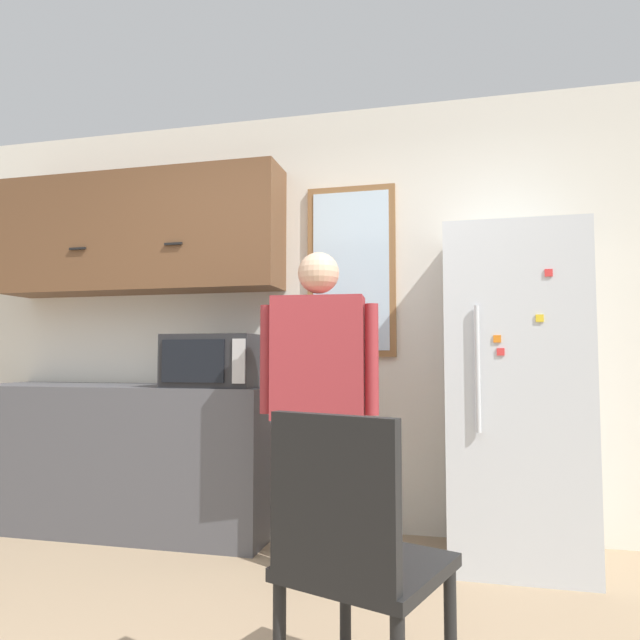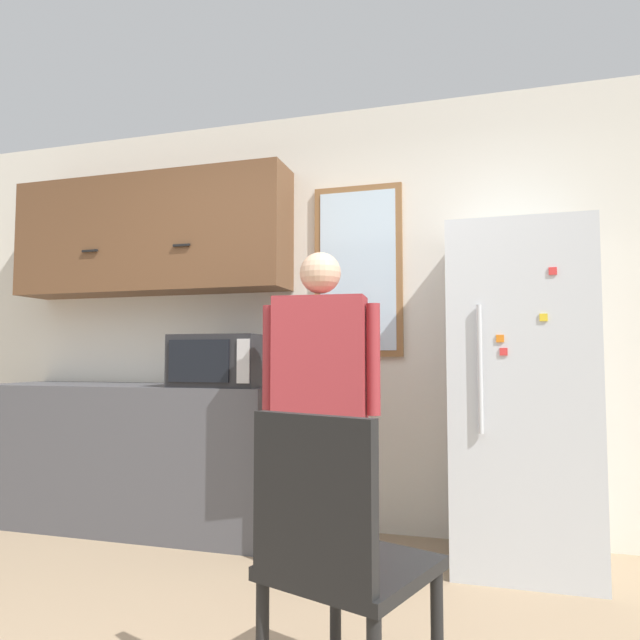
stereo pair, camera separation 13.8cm
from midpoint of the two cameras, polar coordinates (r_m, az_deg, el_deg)
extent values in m
cube|color=silver|center=(3.72, -1.01, 0.37)|extent=(6.00, 0.06, 2.70)
cube|color=#4C4C51|center=(3.95, -20.09, -12.71)|extent=(1.97, 0.61, 0.90)
cube|color=brown|center=(4.10, -18.54, 8.19)|extent=(1.97, 0.33, 0.80)
cube|color=black|center=(4.13, -23.99, 6.55)|extent=(0.12, 0.01, 0.01)
cube|color=black|center=(3.76, -15.50, 7.37)|extent=(0.12, 0.01, 0.01)
cube|color=#232326|center=(3.50, -11.59, -4.02)|extent=(0.55, 0.38, 0.31)
cube|color=black|center=(3.34, -13.78, -4.00)|extent=(0.38, 0.01, 0.24)
cube|color=#B2B2B2|center=(3.23, -9.34, -4.07)|extent=(0.08, 0.01, 0.25)
cylinder|color=black|center=(3.04, -3.70, -17.04)|extent=(0.11, 0.11, 0.76)
cylinder|color=black|center=(3.00, 0.68, -17.22)|extent=(0.11, 0.11, 0.76)
cube|color=maroon|center=(2.94, -1.50, -3.79)|extent=(0.48, 0.26, 0.63)
sphere|color=#D8AD8C|center=(2.97, -1.49, 4.72)|extent=(0.22, 0.22, 0.22)
cylinder|color=maroon|center=(3.00, -6.67, -3.90)|extent=(0.07, 0.07, 0.56)
cylinder|color=maroon|center=(2.90, 3.84, -3.92)|extent=(0.07, 0.07, 0.56)
cube|color=silver|center=(3.24, 17.60, -7.06)|extent=(0.71, 0.66, 1.77)
cylinder|color=silver|center=(2.88, 14.17, -4.73)|extent=(0.02, 0.02, 0.62)
cube|color=orange|center=(2.90, 16.00, -1.82)|extent=(0.04, 0.01, 0.04)
cube|color=red|center=(2.95, 20.66, 4.45)|extent=(0.04, 0.01, 0.04)
cube|color=red|center=(2.90, 16.32, -3.07)|extent=(0.04, 0.01, 0.04)
cube|color=yellow|center=(2.92, 19.86, 0.17)|extent=(0.04, 0.01, 0.04)
cube|color=black|center=(1.91, 2.50, -23.46)|extent=(0.57, 0.57, 0.04)
cylinder|color=black|center=(2.07, 10.82, -28.57)|extent=(0.04, 0.04, 0.42)
cylinder|color=black|center=(2.23, 0.58, -26.72)|extent=(0.04, 0.04, 0.42)
cube|color=black|center=(1.67, -1.21, -17.32)|extent=(0.40, 0.18, 0.46)
cube|color=olive|center=(3.67, 2.07, 4.91)|extent=(0.57, 0.04, 1.10)
cube|color=silver|center=(3.65, 2.00, 4.97)|extent=(0.49, 0.01, 1.02)
camera|label=1|loc=(0.07, -91.43, 0.10)|focal=32.00mm
camera|label=2|loc=(0.07, 88.57, -0.10)|focal=32.00mm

